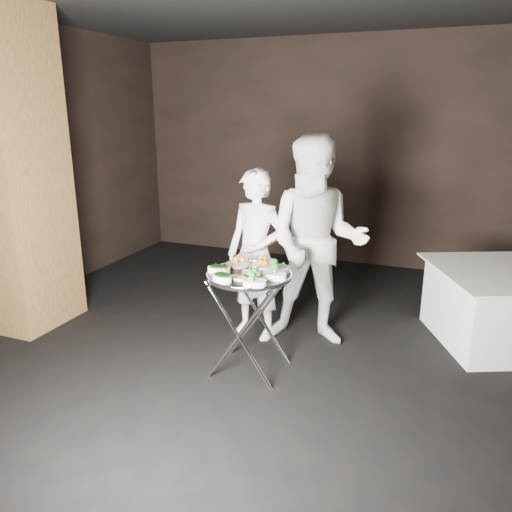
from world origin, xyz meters
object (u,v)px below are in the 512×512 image
(tray_stand, at_px, (249,318))
(waiter_right, at_px, (317,243))
(serving_tray, at_px, (249,275))
(dining_table, at_px, (503,307))
(waiter_left, at_px, (256,255))

(tray_stand, xyz_separation_m, waiter_right, (0.34, 0.74, 0.48))
(serving_tray, bearing_deg, dining_table, 34.52)
(serving_tray, xyz_separation_m, waiter_right, (0.34, 0.74, 0.10))
(serving_tray, bearing_deg, tray_stand, 0.00)
(dining_table, bearing_deg, waiter_right, -159.50)
(serving_tray, height_order, dining_table, serving_tray)
(waiter_right, bearing_deg, serving_tray, -124.00)
(tray_stand, relative_size, waiter_right, 0.44)
(waiter_right, bearing_deg, tray_stand, -124.00)
(tray_stand, xyz_separation_m, waiter_left, (-0.21, 0.67, 0.32))
(tray_stand, relative_size, serving_tray, 1.22)
(waiter_right, height_order, dining_table, waiter_right)
(waiter_left, height_order, dining_table, waiter_left)
(tray_stand, bearing_deg, serving_tray, 0.00)
(tray_stand, bearing_deg, waiter_right, 65.18)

